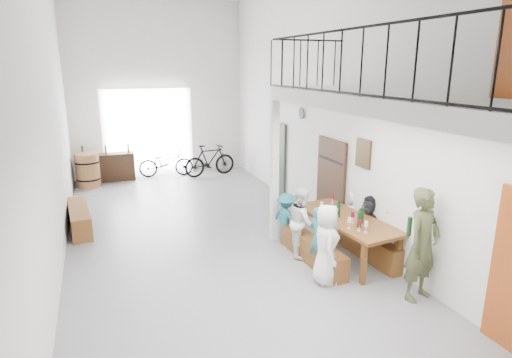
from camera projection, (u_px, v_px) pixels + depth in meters
name	position (u px, v px, depth m)	size (l,w,h in m)	color
floor	(208.00, 239.00, 8.92)	(12.00, 12.00, 0.00)	slate
room_walls	(202.00, 63.00, 8.00)	(12.00, 12.00, 12.00)	silver
gateway_portal	(148.00, 133.00, 13.78)	(2.80, 0.08, 2.80)	white
right_wall_decor	(377.00, 167.00, 7.70)	(0.07, 8.28, 5.07)	#8B3711
balcony	(395.00, 106.00, 6.00)	(1.52, 5.62, 4.00)	silver
tasting_table	(346.00, 222.00, 7.91)	(1.16, 2.33, 0.79)	brown
bench_inner	(312.00, 250.00, 7.86)	(0.31, 1.93, 0.44)	brown
bench_wall	(361.00, 243.00, 8.17)	(0.27, 2.04, 0.47)	brown
tableware	(348.00, 214.00, 7.67)	(0.57, 1.65, 0.35)	black
side_bench	(79.00, 218.00, 9.42)	(0.39, 1.80, 0.50)	brown
oak_barrel	(88.00, 170.00, 12.64)	(0.69, 0.69, 1.01)	brown
serving_counter	(107.00, 167.00, 13.31)	(1.64, 0.45, 0.86)	#351C10
counter_bottles	(106.00, 149.00, 13.16)	(1.40, 0.16, 0.28)	black
guest_left_a	(326.00, 244.00, 7.01)	(0.66, 0.43, 1.36)	white
guest_left_b	(319.00, 238.00, 7.48)	(0.43, 0.28, 1.17)	#226672
guest_left_c	(302.00, 222.00, 8.04)	(0.65, 0.51, 1.34)	white
guest_left_d	(286.00, 219.00, 8.59)	(0.68, 0.39, 1.06)	#226672
guest_right_a	(389.00, 235.00, 7.77)	(0.62, 0.26, 1.05)	red
guest_right_b	(369.00, 224.00, 8.14)	(1.08, 0.34, 1.16)	black
guest_right_c	(353.00, 215.00, 8.81)	(0.51, 0.33, 1.05)	white
host_standing	(423.00, 245.00, 6.47)	(0.65, 0.43, 1.78)	#424828
potted_plant	(304.00, 211.00, 10.09)	(0.34, 0.29, 0.38)	#154A17
bicycle_near	(166.00, 163.00, 13.85)	(0.60, 1.73, 0.91)	black
bicycle_far	(210.00, 160.00, 13.91)	(0.49, 1.73, 1.04)	black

